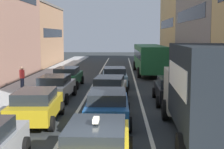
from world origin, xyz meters
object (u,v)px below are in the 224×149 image
object	(u,v)px
coupe_centre_lane_fourth	(115,76)
pedestrian_mid_sidewalk	(22,76)
removalist_box_truck	(207,88)
sedan_left_lane_fourth	(67,76)
bus_mid_queue_primary	(149,57)
taxi_centre_lane_front	(97,147)
sedan_centre_lane_second	(108,106)
sedan_left_lane_third	(55,87)
hatchback_centre_lane_third	(110,88)
sedan_right_lane_behind_truck	(172,89)
wagon_left_lane_second	(36,105)

from	to	relation	value
coupe_centre_lane_fourth	pedestrian_mid_sidewalk	world-z (taller)	pedestrian_mid_sidewalk
removalist_box_truck	sedan_left_lane_fourth	xyz separation A→B (m)	(-7.27, 12.85, -1.18)
sedan_left_lane_fourth	bus_mid_queue_primary	size ratio (longest dim) A/B	0.41
removalist_box_truck	sedan_left_lane_fourth	bearing A→B (deg)	31.54
taxi_centre_lane_front	pedestrian_mid_sidewalk	world-z (taller)	same
sedan_centre_lane_second	sedan_left_lane_third	size ratio (longest dim) A/B	1.00
sedan_centre_lane_second	coupe_centre_lane_fourth	bearing A→B (deg)	-0.98
removalist_box_truck	hatchback_centre_lane_third	xyz separation A→B (m)	(-3.84, 7.33, -1.18)
sedan_left_lane_third	bus_mid_queue_primary	size ratio (longest dim) A/B	0.41
taxi_centre_lane_front	sedan_centre_lane_second	world-z (taller)	taxi_centre_lane_front
removalist_box_truck	sedan_left_lane_fourth	size ratio (longest dim) A/B	1.80
taxi_centre_lane_front	sedan_left_lane_third	distance (m)	11.33
sedan_right_lane_behind_truck	sedan_left_lane_third	bearing A→B (deg)	85.41
removalist_box_truck	pedestrian_mid_sidewalk	xyz separation A→B (m)	(-10.34, 11.52, -1.03)
removalist_box_truck	taxi_centre_lane_front	size ratio (longest dim) A/B	1.80
coupe_centre_lane_fourth	bus_mid_queue_primary	size ratio (longest dim) A/B	0.41
hatchback_centre_lane_third	coupe_centre_lane_fourth	bearing A→B (deg)	2.04
hatchback_centre_lane_third	pedestrian_mid_sidewalk	world-z (taller)	pedestrian_mid_sidewalk
wagon_left_lane_second	sedan_right_lane_behind_truck	size ratio (longest dim) A/B	1.01
removalist_box_truck	hatchback_centre_lane_third	world-z (taller)	removalist_box_truck
wagon_left_lane_second	coupe_centre_lane_fourth	xyz separation A→B (m)	(3.28, 10.63, 0.00)
wagon_left_lane_second	sedan_left_lane_fourth	distance (m)	10.46
sedan_left_lane_third	bus_mid_queue_primary	xyz separation A→B (m)	(6.82, 13.69, 0.96)
removalist_box_truck	bus_mid_queue_primary	bearing A→B (deg)	2.97
hatchback_centre_lane_third	wagon_left_lane_second	bearing A→B (deg)	151.48
sedan_left_lane_third	wagon_left_lane_second	bearing A→B (deg)	-176.42
wagon_left_lane_second	sedan_right_lane_behind_truck	xyz separation A→B (m)	(6.76, 4.62, 0.00)
hatchback_centre_lane_third	bus_mid_queue_primary	bearing A→B (deg)	-10.22
removalist_box_truck	sedan_right_lane_behind_truck	distance (m)	7.12
sedan_right_lane_behind_truck	sedan_left_lane_fourth	bearing A→B (deg)	51.75
taxi_centre_lane_front	coupe_centre_lane_fourth	size ratio (longest dim) A/B	0.99
wagon_left_lane_second	sedan_centre_lane_second	bearing A→B (deg)	-93.01
sedan_left_lane_fourth	bus_mid_queue_primary	bearing A→B (deg)	-37.98
sedan_centre_lane_second	hatchback_centre_lane_third	world-z (taller)	same
wagon_left_lane_second	pedestrian_mid_sidewalk	xyz separation A→B (m)	(-3.40, 9.13, 0.15)
sedan_centre_lane_second	coupe_centre_lane_fourth	xyz separation A→B (m)	(0.07, 10.66, 0.00)
sedan_left_lane_fourth	removalist_box_truck	bearing A→B (deg)	-149.55
hatchback_centre_lane_third	removalist_box_truck	bearing A→B (deg)	-148.65
removalist_box_truck	sedan_right_lane_behind_truck	world-z (taller)	removalist_box_truck
taxi_centre_lane_front	wagon_left_lane_second	bearing A→B (deg)	30.69
removalist_box_truck	sedan_left_lane_third	size ratio (longest dim) A/B	1.79
coupe_centre_lane_fourth	wagon_left_lane_second	bearing A→B (deg)	160.58
sedan_centre_lane_second	wagon_left_lane_second	world-z (taller)	same
wagon_left_lane_second	pedestrian_mid_sidewalk	bearing A→B (deg)	17.96
sedan_centre_lane_second	bus_mid_queue_primary	xyz separation A→B (m)	(3.40, 19.06, 0.96)
removalist_box_truck	bus_mid_queue_primary	world-z (taller)	removalist_box_truck
sedan_centre_lane_second	sedan_left_lane_fourth	bearing A→B (deg)	17.99
sedan_left_lane_fourth	pedestrian_mid_sidewalk	bearing A→B (deg)	114.33
sedan_centre_lane_second	wagon_left_lane_second	size ratio (longest dim) A/B	0.99
sedan_centre_lane_second	removalist_box_truck	bearing A→B (deg)	-122.86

